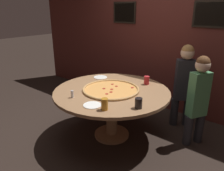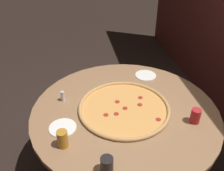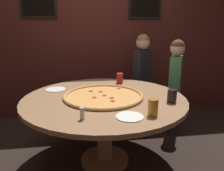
# 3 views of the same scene
# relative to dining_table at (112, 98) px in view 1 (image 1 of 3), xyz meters

# --- Properties ---
(ground_plane) EXTENTS (24.00, 24.00, 0.00)m
(ground_plane) POSITION_rel_dining_table_xyz_m (0.00, 0.00, -0.62)
(ground_plane) COLOR black
(back_wall) EXTENTS (6.40, 0.08, 2.60)m
(back_wall) POSITION_rel_dining_table_xyz_m (0.00, 1.42, 0.69)
(back_wall) COLOR #4C1E19
(back_wall) RESTS_ON ground_plane
(dining_table) EXTENTS (1.64, 1.64, 0.74)m
(dining_table) POSITION_rel_dining_table_xyz_m (0.00, 0.00, 0.00)
(dining_table) COLOR #936B47
(dining_table) RESTS_ON ground_plane
(giant_pizza) EXTENTS (0.81, 0.81, 0.03)m
(giant_pizza) POSITION_rel_dining_table_xyz_m (-0.01, -0.01, 0.14)
(giant_pizza) COLOR #E0994C
(giant_pizza) RESTS_ON dining_table
(drink_cup_front_edge) EXTENTS (0.08, 0.08, 0.13)m
(drink_cup_front_edge) POSITION_rel_dining_table_xyz_m (0.26, 0.53, 0.19)
(drink_cup_front_edge) COLOR #B22328
(drink_cup_front_edge) RESTS_ON dining_table
(drink_cup_centre_back) EXTENTS (0.09, 0.09, 0.12)m
(drink_cup_centre_back) POSITION_rel_dining_table_xyz_m (0.61, -0.26, 0.19)
(drink_cup_centre_back) COLOR black
(drink_cup_centre_back) RESTS_ON dining_table
(drink_cup_far_left) EXTENTS (0.08, 0.08, 0.14)m
(drink_cup_far_left) POSITION_rel_dining_table_xyz_m (0.33, -0.54, 0.19)
(drink_cup_far_left) COLOR #BC7A23
(drink_cup_far_left) RESTS_ON dining_table
(white_plate_near_front) EXTENTS (0.22, 0.22, 0.01)m
(white_plate_near_front) POSITION_rel_dining_table_xyz_m (-0.52, 0.34, 0.13)
(white_plate_near_front) COLOR white
(white_plate_near_front) RESTS_ON dining_table
(white_plate_beside_cup) EXTENTS (0.22, 0.22, 0.01)m
(white_plate_beside_cup) POSITION_rel_dining_table_xyz_m (0.14, -0.54, 0.13)
(white_plate_beside_cup) COLOR white
(white_plate_beside_cup) RESTS_ON dining_table
(condiment_shaker) EXTENTS (0.04, 0.04, 0.10)m
(condiment_shaker) POSITION_rel_dining_table_xyz_m (-0.23, -0.53, 0.17)
(condiment_shaker) COLOR silver
(condiment_shaker) RESTS_ON dining_table
(diner_far_right) EXTENTS (0.34, 0.29, 1.33)m
(diner_far_right) POSITION_rel_dining_table_xyz_m (0.67, 0.97, 0.14)
(diner_far_right) COLOR #232328
(diner_far_right) RESTS_ON ground_plane
(diner_side_left) EXTENTS (0.26, 0.33, 1.27)m
(diner_side_left) POSITION_rel_dining_table_xyz_m (1.02, 0.59, 0.11)
(diner_side_left) COLOR #232328
(diner_side_left) RESTS_ON ground_plane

